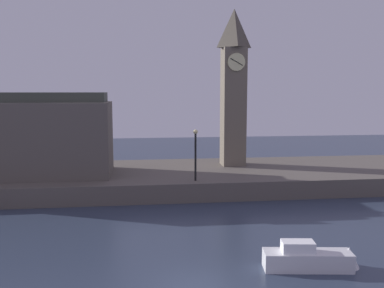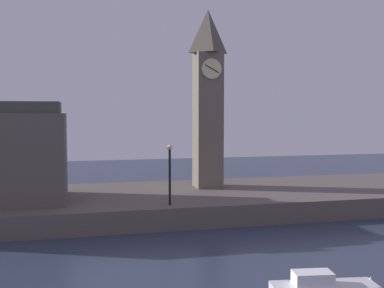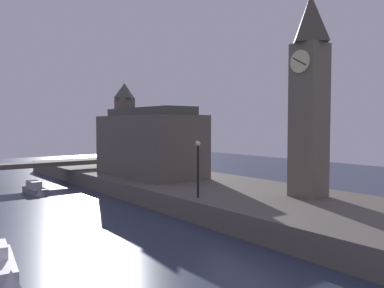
{
  "view_description": "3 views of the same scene",
  "coord_description": "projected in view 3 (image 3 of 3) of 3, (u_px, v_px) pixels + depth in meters",
  "views": [
    {
      "loc": [
        -2.38,
        -17.06,
        8.5
      ],
      "look_at": [
        1.87,
        16.61,
        4.24
      ],
      "focal_mm": 39.37,
      "sensor_mm": 36.0,
      "label": 1
    },
    {
      "loc": [
        -3.78,
        -14.71,
        7.69
      ],
      "look_at": [
        3.61,
        15.71,
        5.53
      ],
      "focal_mm": 43.14,
      "sensor_mm": 36.0,
      "label": 2
    },
    {
      "loc": [
        24.22,
        -2.2,
        6.75
      ],
      "look_at": [
        0.25,
        15.99,
        5.25
      ],
      "focal_mm": 37.21,
      "sensor_mm": 36.0,
      "label": 3
    }
  ],
  "objects": [
    {
      "name": "boat_ferry_white",
      "position": [
        1.0,
        269.0,
        17.08
      ],
      "size": [
        4.85,
        1.74,
        1.46
      ],
      "color": "silver",
      "rests_on": "ground"
    },
    {
      "name": "clock_tower",
      "position": [
        309.0,
        92.0,
        28.56
      ],
      "size": [
        2.33,
        2.37,
        14.53
      ],
      "color": "#6B6051",
      "rests_on": "far_embankment"
    },
    {
      "name": "boat_cruiser_grey",
      "position": [
        36.0,
        190.0,
        38.49
      ],
      "size": [
        4.12,
        1.56,
        1.3
      ],
      "color": "gray",
      "rests_on": "ground"
    },
    {
      "name": "far_embankment",
      "position": [
        229.0,
        196.0,
        32.97
      ],
      "size": [
        70.0,
        12.0,
        1.5
      ],
      "primitive_type": "cube",
      "color": "#5B544C",
      "rests_on": "ground"
    },
    {
      "name": "parliament_hall",
      "position": [
        148.0,
        142.0,
        41.19
      ],
      "size": [
        12.54,
        6.16,
        9.89
      ],
      "color": "#5B544C",
      "rests_on": "far_embankment"
    },
    {
      "name": "streetlamp",
      "position": [
        198.0,
        163.0,
        28.36
      ],
      "size": [
        0.36,
        0.36,
        4.05
      ],
      "color": "black",
      "rests_on": "far_embankment"
    }
  ]
}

